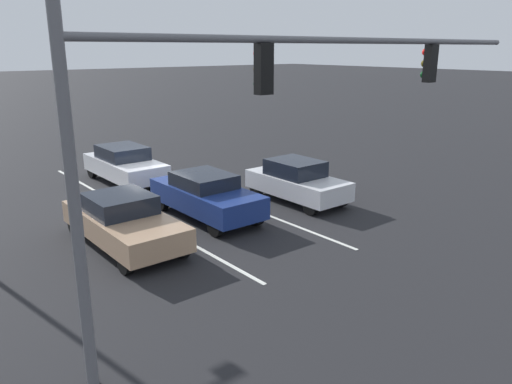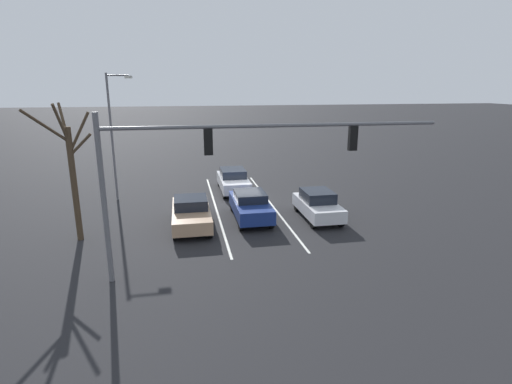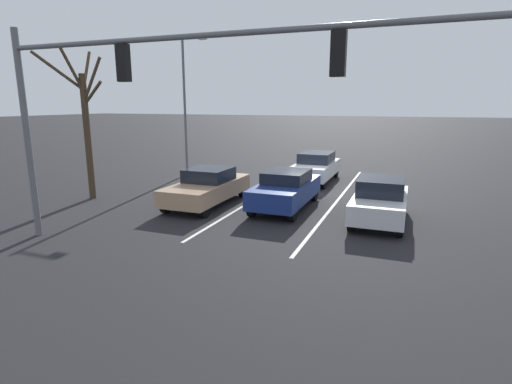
{
  "view_description": "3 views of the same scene",
  "coord_description": "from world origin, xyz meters",
  "px_view_note": "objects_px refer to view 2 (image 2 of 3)",
  "views": [
    {
      "loc": [
        8.88,
        17.58,
        5.57
      ],
      "look_at": [
        -0.56,
        5.94,
        1.23
      ],
      "focal_mm": 35.0,
      "sensor_mm": 36.0,
      "label": 1
    },
    {
      "loc": [
        3.62,
        24.65,
        7.2
      ],
      "look_at": [
        -0.06,
        5.18,
        1.86
      ],
      "focal_mm": 28.0,
      "sensor_mm": 36.0,
      "label": 2
    },
    {
      "loc": [
        -4.56,
        19.02,
        4.15
      ],
      "look_at": [
        0.13,
        7.0,
        1.28
      ],
      "focal_mm": 28.0,
      "sensor_mm": 36.0,
      "label": 3
    }
  ],
  "objects_px": {
    "car_silver_leftlane_front": "(318,205)",
    "car_navy_midlane_front": "(250,205)",
    "traffic_signal_gantry": "(217,157)",
    "car_tan_rightlane_front": "(191,212)",
    "bare_tree_near": "(72,171)",
    "car_white_midlane_second": "(233,180)",
    "street_lamp_right_shoulder": "(114,130)"
  },
  "relations": [
    {
      "from": "traffic_signal_gantry",
      "to": "car_silver_leftlane_front",
      "type": "bearing_deg",
      "value": -137.16
    },
    {
      "from": "bare_tree_near",
      "to": "traffic_signal_gantry",
      "type": "bearing_deg",
      "value": 143.57
    },
    {
      "from": "car_silver_leftlane_front",
      "to": "traffic_signal_gantry",
      "type": "xyz_separation_m",
      "value": [
        6.01,
        5.57,
        3.85
      ]
    },
    {
      "from": "car_white_midlane_second",
      "to": "street_lamp_right_shoulder",
      "type": "relative_size",
      "value": 0.58
    },
    {
      "from": "traffic_signal_gantry",
      "to": "car_tan_rightlane_front",
      "type": "bearing_deg",
      "value": -80.59
    },
    {
      "from": "car_tan_rightlane_front",
      "to": "bare_tree_near",
      "type": "bearing_deg",
      "value": 10.16
    },
    {
      "from": "traffic_signal_gantry",
      "to": "street_lamp_right_shoulder",
      "type": "relative_size",
      "value": 1.64
    },
    {
      "from": "car_tan_rightlane_front",
      "to": "street_lamp_right_shoulder",
      "type": "bearing_deg",
      "value": -53.46
    },
    {
      "from": "car_tan_rightlane_front",
      "to": "car_white_midlane_second",
      "type": "height_order",
      "value": "car_white_midlane_second"
    },
    {
      "from": "street_lamp_right_shoulder",
      "to": "traffic_signal_gantry",
      "type": "bearing_deg",
      "value": 114.81
    },
    {
      "from": "bare_tree_near",
      "to": "street_lamp_right_shoulder",
      "type": "bearing_deg",
      "value": -97.75
    },
    {
      "from": "car_silver_leftlane_front",
      "to": "car_navy_midlane_front",
      "type": "distance_m",
      "value": 3.73
    },
    {
      "from": "car_silver_leftlane_front",
      "to": "car_tan_rightlane_front",
      "type": "bearing_deg",
      "value": -0.04
    },
    {
      "from": "car_tan_rightlane_front",
      "to": "car_white_midlane_second",
      "type": "bearing_deg",
      "value": -115.14
    },
    {
      "from": "traffic_signal_gantry",
      "to": "car_navy_midlane_front",
      "type": "bearing_deg",
      "value": -110.7
    },
    {
      "from": "car_white_midlane_second",
      "to": "bare_tree_near",
      "type": "xyz_separation_m",
      "value": [
        8.42,
        7.53,
        2.58
      ]
    },
    {
      "from": "car_tan_rightlane_front",
      "to": "traffic_signal_gantry",
      "type": "distance_m",
      "value": 6.86
    },
    {
      "from": "car_silver_leftlane_front",
      "to": "car_tan_rightlane_front",
      "type": "distance_m",
      "value": 6.94
    },
    {
      "from": "car_silver_leftlane_front",
      "to": "bare_tree_near",
      "type": "bearing_deg",
      "value": 4.43
    },
    {
      "from": "car_tan_rightlane_front",
      "to": "car_white_midlane_second",
      "type": "xyz_separation_m",
      "value": [
        -3.08,
        -6.57,
        0.06
      ]
    },
    {
      "from": "car_silver_leftlane_front",
      "to": "car_tan_rightlane_front",
      "type": "xyz_separation_m",
      "value": [
        6.94,
        -0.01,
        -0.04
      ]
    },
    {
      "from": "car_white_midlane_second",
      "to": "street_lamp_right_shoulder",
      "type": "distance_m",
      "value": 8.37
    },
    {
      "from": "street_lamp_right_shoulder",
      "to": "bare_tree_near",
      "type": "relative_size",
      "value": 1.22
    },
    {
      "from": "car_silver_leftlane_front",
      "to": "car_navy_midlane_front",
      "type": "height_order",
      "value": "car_silver_leftlane_front"
    },
    {
      "from": "bare_tree_near",
      "to": "car_tan_rightlane_front",
      "type": "bearing_deg",
      "value": -169.84
    },
    {
      "from": "car_tan_rightlane_front",
      "to": "street_lamp_right_shoulder",
      "type": "height_order",
      "value": "street_lamp_right_shoulder"
    },
    {
      "from": "car_silver_leftlane_front",
      "to": "traffic_signal_gantry",
      "type": "height_order",
      "value": "traffic_signal_gantry"
    },
    {
      "from": "car_navy_midlane_front",
      "to": "traffic_signal_gantry",
      "type": "xyz_separation_m",
      "value": [
        2.32,
        6.15,
        3.84
      ]
    },
    {
      "from": "car_tan_rightlane_front",
      "to": "bare_tree_near",
      "type": "relative_size",
      "value": 0.74
    },
    {
      "from": "car_white_midlane_second",
      "to": "traffic_signal_gantry",
      "type": "xyz_separation_m",
      "value": [
        2.16,
        12.15,
        3.83
      ]
    },
    {
      "from": "car_silver_leftlane_front",
      "to": "car_navy_midlane_front",
      "type": "relative_size",
      "value": 0.9
    },
    {
      "from": "car_silver_leftlane_front",
      "to": "traffic_signal_gantry",
      "type": "relative_size",
      "value": 0.32
    }
  ]
}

